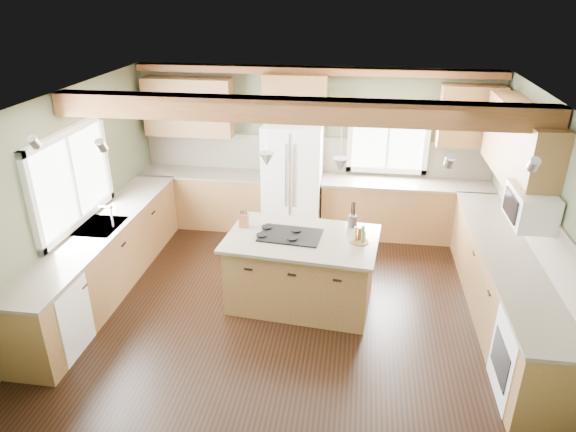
# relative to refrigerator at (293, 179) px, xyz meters

# --- Properties ---
(floor) EXTENTS (5.60, 5.60, 0.00)m
(floor) POSITION_rel_refrigerator_xyz_m (0.30, -2.12, -0.90)
(floor) COLOR black
(floor) RESTS_ON ground
(ceiling) EXTENTS (5.60, 5.60, 0.00)m
(ceiling) POSITION_rel_refrigerator_xyz_m (0.30, -2.12, 1.70)
(ceiling) COLOR silver
(ceiling) RESTS_ON wall_back
(wall_back) EXTENTS (5.60, 0.00, 5.60)m
(wall_back) POSITION_rel_refrigerator_xyz_m (0.30, 0.38, 0.40)
(wall_back) COLOR #4F553C
(wall_back) RESTS_ON ground
(wall_left) EXTENTS (0.00, 5.00, 5.00)m
(wall_left) POSITION_rel_refrigerator_xyz_m (-2.50, -2.12, 0.40)
(wall_left) COLOR #4F553C
(wall_left) RESTS_ON ground
(wall_right) EXTENTS (0.00, 5.00, 5.00)m
(wall_right) POSITION_rel_refrigerator_xyz_m (3.10, -2.12, 0.40)
(wall_right) COLOR #4F553C
(wall_right) RESTS_ON ground
(ceiling_beam) EXTENTS (5.55, 0.26, 0.26)m
(ceiling_beam) POSITION_rel_refrigerator_xyz_m (0.30, -2.02, 1.57)
(ceiling_beam) COLOR #5D311A
(ceiling_beam) RESTS_ON ceiling
(soffit_trim) EXTENTS (5.55, 0.20, 0.10)m
(soffit_trim) POSITION_rel_refrigerator_xyz_m (0.30, 0.28, 1.64)
(soffit_trim) COLOR #5D311A
(soffit_trim) RESTS_ON ceiling
(backsplash_back) EXTENTS (5.58, 0.03, 0.58)m
(backsplash_back) POSITION_rel_refrigerator_xyz_m (0.30, 0.36, 0.31)
(backsplash_back) COLOR brown
(backsplash_back) RESTS_ON wall_back
(backsplash_right) EXTENTS (0.03, 3.70, 0.58)m
(backsplash_right) POSITION_rel_refrigerator_xyz_m (3.08, -2.07, 0.31)
(backsplash_right) COLOR brown
(backsplash_right) RESTS_ON wall_right
(base_cab_back_left) EXTENTS (2.02, 0.60, 0.88)m
(base_cab_back_left) POSITION_rel_refrigerator_xyz_m (-1.49, 0.08, -0.46)
(base_cab_back_left) COLOR brown
(base_cab_back_left) RESTS_ON floor
(counter_back_left) EXTENTS (2.06, 0.64, 0.04)m
(counter_back_left) POSITION_rel_refrigerator_xyz_m (-1.49, 0.08, 0.00)
(counter_back_left) COLOR #463D33
(counter_back_left) RESTS_ON base_cab_back_left
(base_cab_back_right) EXTENTS (2.62, 0.60, 0.88)m
(base_cab_back_right) POSITION_rel_refrigerator_xyz_m (1.79, 0.08, -0.46)
(base_cab_back_right) COLOR brown
(base_cab_back_right) RESTS_ON floor
(counter_back_right) EXTENTS (2.66, 0.64, 0.04)m
(counter_back_right) POSITION_rel_refrigerator_xyz_m (1.79, 0.08, 0.00)
(counter_back_right) COLOR #463D33
(counter_back_right) RESTS_ON base_cab_back_right
(base_cab_left) EXTENTS (0.60, 3.70, 0.88)m
(base_cab_left) POSITION_rel_refrigerator_xyz_m (-2.20, -2.07, -0.46)
(base_cab_left) COLOR brown
(base_cab_left) RESTS_ON floor
(counter_left) EXTENTS (0.64, 3.74, 0.04)m
(counter_left) POSITION_rel_refrigerator_xyz_m (-2.20, -2.07, 0.00)
(counter_left) COLOR #463D33
(counter_left) RESTS_ON base_cab_left
(base_cab_right) EXTENTS (0.60, 3.70, 0.88)m
(base_cab_right) POSITION_rel_refrigerator_xyz_m (2.80, -2.07, -0.46)
(base_cab_right) COLOR brown
(base_cab_right) RESTS_ON floor
(counter_right) EXTENTS (0.64, 3.74, 0.04)m
(counter_right) POSITION_rel_refrigerator_xyz_m (2.80, -2.07, 0.00)
(counter_right) COLOR #463D33
(counter_right) RESTS_ON base_cab_right
(upper_cab_back_left) EXTENTS (1.40, 0.35, 0.90)m
(upper_cab_back_left) POSITION_rel_refrigerator_xyz_m (-1.69, 0.21, 1.05)
(upper_cab_back_left) COLOR brown
(upper_cab_back_left) RESTS_ON wall_back
(upper_cab_over_fridge) EXTENTS (0.96, 0.35, 0.70)m
(upper_cab_over_fridge) POSITION_rel_refrigerator_xyz_m (-0.00, 0.21, 1.25)
(upper_cab_over_fridge) COLOR brown
(upper_cab_over_fridge) RESTS_ON wall_back
(upper_cab_right) EXTENTS (0.35, 2.20, 0.90)m
(upper_cab_right) POSITION_rel_refrigerator_xyz_m (2.92, -1.22, 1.05)
(upper_cab_right) COLOR brown
(upper_cab_right) RESTS_ON wall_right
(upper_cab_back_corner) EXTENTS (0.90, 0.35, 0.90)m
(upper_cab_back_corner) POSITION_rel_refrigerator_xyz_m (2.60, 0.21, 1.05)
(upper_cab_back_corner) COLOR brown
(upper_cab_back_corner) RESTS_ON wall_back
(window_left) EXTENTS (0.04, 1.60, 1.05)m
(window_left) POSITION_rel_refrigerator_xyz_m (-2.48, -2.07, 0.65)
(window_left) COLOR white
(window_left) RESTS_ON wall_left
(window_back) EXTENTS (1.10, 0.04, 1.00)m
(window_back) POSITION_rel_refrigerator_xyz_m (1.45, 0.36, 0.65)
(window_back) COLOR white
(window_back) RESTS_ON wall_back
(sink) EXTENTS (0.50, 0.65, 0.03)m
(sink) POSITION_rel_refrigerator_xyz_m (-2.20, -2.07, 0.01)
(sink) COLOR #262628
(sink) RESTS_ON counter_left
(faucet) EXTENTS (0.02, 0.02, 0.28)m
(faucet) POSITION_rel_refrigerator_xyz_m (-2.02, -2.07, 0.15)
(faucet) COLOR #B2B2B7
(faucet) RESTS_ON sink
(dishwasher) EXTENTS (0.60, 0.60, 0.84)m
(dishwasher) POSITION_rel_refrigerator_xyz_m (-2.19, -3.37, -0.47)
(dishwasher) COLOR white
(dishwasher) RESTS_ON floor
(oven) EXTENTS (0.60, 0.72, 0.84)m
(oven) POSITION_rel_refrigerator_xyz_m (2.79, -3.37, -0.47)
(oven) COLOR white
(oven) RESTS_ON floor
(microwave) EXTENTS (0.40, 0.70, 0.38)m
(microwave) POSITION_rel_refrigerator_xyz_m (2.88, -2.17, 0.65)
(microwave) COLOR white
(microwave) RESTS_ON wall_right
(pendant_left) EXTENTS (0.18, 0.18, 0.16)m
(pendant_left) POSITION_rel_refrigerator_xyz_m (-0.04, -1.98, 0.98)
(pendant_left) COLOR #B2B2B7
(pendant_left) RESTS_ON ceiling
(pendant_right) EXTENTS (0.18, 0.18, 0.16)m
(pendant_right) POSITION_rel_refrigerator_xyz_m (0.81, -2.06, 0.98)
(pendant_right) COLOR #B2B2B7
(pendant_right) RESTS_ON ceiling
(refrigerator) EXTENTS (0.90, 0.74, 1.80)m
(refrigerator) POSITION_rel_refrigerator_xyz_m (0.00, 0.00, 0.00)
(refrigerator) COLOR white
(refrigerator) RESTS_ON floor
(island) EXTENTS (1.80, 1.20, 0.88)m
(island) POSITION_rel_refrigerator_xyz_m (0.39, -2.02, -0.46)
(island) COLOR brown
(island) RESTS_ON floor
(island_top) EXTENTS (1.93, 1.33, 0.04)m
(island_top) POSITION_rel_refrigerator_xyz_m (0.39, -2.02, 0.00)
(island_top) COLOR #463D33
(island_top) RESTS_ON island
(cooktop) EXTENTS (0.79, 0.56, 0.02)m
(cooktop) POSITION_rel_refrigerator_xyz_m (0.24, -2.01, 0.03)
(cooktop) COLOR black
(cooktop) RESTS_ON island_top
(knife_block) EXTENTS (0.12, 0.09, 0.18)m
(knife_block) POSITION_rel_refrigerator_xyz_m (-0.37, -1.84, 0.11)
(knife_block) COLOR #57371A
(knife_block) RESTS_ON island_top
(utensil_crock) EXTENTS (0.11, 0.11, 0.15)m
(utensil_crock) POSITION_rel_refrigerator_xyz_m (0.98, -1.63, 0.10)
(utensil_crock) COLOR #403A33
(utensil_crock) RESTS_ON island_top
(bottle_tray) EXTENTS (0.25, 0.25, 0.21)m
(bottle_tray) POSITION_rel_refrigerator_xyz_m (1.08, -2.05, 0.12)
(bottle_tray) COLOR brown
(bottle_tray) RESTS_ON island_top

